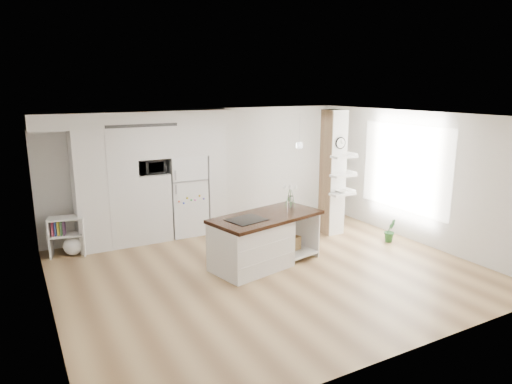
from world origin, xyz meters
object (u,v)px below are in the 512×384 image
kitchen_island (256,241)px  bookshelf (69,239)px  floor_plant_a (390,231)px  refrigerator (186,195)px

kitchen_island → bookshelf: size_ratio=2.91×
bookshelf → floor_plant_a: size_ratio=1.58×
refrigerator → bookshelf: bearing=-175.5°
bookshelf → kitchen_island: bearing=-24.2°
bookshelf → refrigerator: bearing=18.2°
kitchen_island → floor_plant_a: (3.11, -0.13, -0.24)m
floor_plant_a → bookshelf: bearing=158.4°
kitchen_island → floor_plant_a: 3.12m
bookshelf → floor_plant_a: 6.42m
kitchen_island → floor_plant_a: kitchen_island is taller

